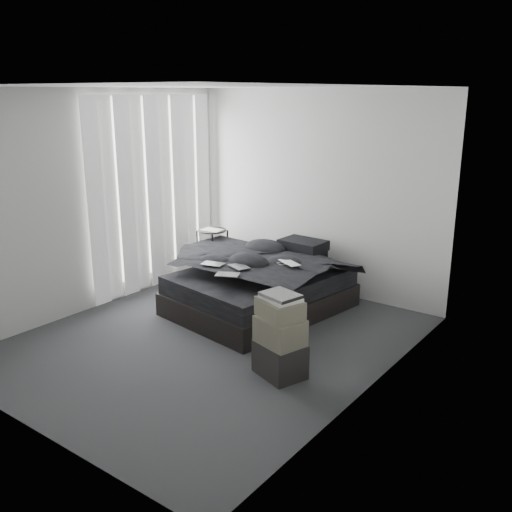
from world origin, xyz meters
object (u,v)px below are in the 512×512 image
Objects in this scene: laptop at (286,258)px; side_stand at (213,255)px; bed at (260,299)px; box_lower at (280,359)px.

side_stand is at bearing -172.04° from laptop.
laptop is at bearing -18.72° from side_stand.
bed is 2.77× the size of side_stand.
laptop is at bearing 121.90° from box_lower.
bed is 1.66m from box_lower.
side_stand is (-1.20, 0.53, 0.22)m from bed.
side_stand reaches higher than bed.
bed is 6.24× the size of laptop.
laptop is 0.44× the size of side_stand.
side_stand is at bearing 143.13° from box_lower.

